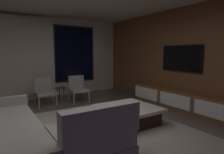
# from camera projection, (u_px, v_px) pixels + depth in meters

# --- Properties ---
(floor) EXTENTS (9.20, 9.20, 0.00)m
(floor) POSITION_uv_depth(u_px,v_px,m) (85.00, 136.00, 3.46)
(floor) COLOR #564C44
(back_wall_with_window) EXTENTS (6.60, 0.30, 2.70)m
(back_wall_with_window) POSITION_uv_depth(u_px,v_px,m) (35.00, 57.00, 6.27)
(back_wall_with_window) COLOR beige
(back_wall_with_window) RESTS_ON floor
(media_wall) EXTENTS (0.12, 7.80, 2.70)m
(media_wall) POSITION_uv_depth(u_px,v_px,m) (192.00, 58.00, 4.95)
(media_wall) COLOR brown
(media_wall) RESTS_ON floor
(area_rug) EXTENTS (3.20, 3.80, 0.01)m
(area_rug) POSITION_uv_depth(u_px,v_px,m) (104.00, 133.00, 3.57)
(area_rug) COLOR #ADA391
(area_rug) RESTS_ON floor
(sectional_couch) EXTENTS (1.98, 2.50, 0.82)m
(sectional_couch) POSITION_uv_depth(u_px,v_px,m) (29.00, 134.00, 2.86)
(sectional_couch) COLOR gray
(sectional_couch) RESTS_ON floor
(coffee_table) EXTENTS (1.16, 1.16, 0.36)m
(coffee_table) POSITION_uv_depth(u_px,v_px,m) (128.00, 115.00, 4.07)
(coffee_table) COLOR #2F1E0E
(coffee_table) RESTS_ON floor
(book_stack_on_coffee_table) EXTENTS (0.25, 0.18, 0.05)m
(book_stack_on_coffee_table) POSITION_uv_depth(u_px,v_px,m) (132.00, 104.00, 4.17)
(book_stack_on_coffee_table) COLOR #75B79C
(book_stack_on_coffee_table) RESTS_ON coffee_table
(accent_chair_near_window) EXTENTS (0.58, 0.59, 0.78)m
(accent_chair_near_window) POSITION_uv_depth(u_px,v_px,m) (78.00, 87.00, 5.95)
(accent_chair_near_window) COLOR #B2ADA0
(accent_chair_near_window) RESTS_ON floor
(accent_chair_by_curtain) EXTENTS (0.57, 0.58, 0.78)m
(accent_chair_by_curtain) POSITION_uv_depth(u_px,v_px,m) (44.00, 90.00, 5.51)
(accent_chair_by_curtain) COLOR #B2ADA0
(accent_chair_by_curtain) RESTS_ON floor
(side_stool) EXTENTS (0.32, 0.32, 0.46)m
(side_stool) POSITION_uv_depth(u_px,v_px,m) (60.00, 90.00, 5.76)
(side_stool) COLOR #333338
(side_stool) RESTS_ON floor
(media_console) EXTENTS (0.46, 3.10, 0.52)m
(media_console) POSITION_uv_depth(u_px,v_px,m) (181.00, 101.00, 4.97)
(media_console) COLOR brown
(media_console) RESTS_ON floor
(mounted_tv) EXTENTS (0.05, 1.21, 0.70)m
(mounted_tv) POSITION_uv_depth(u_px,v_px,m) (181.00, 58.00, 5.10)
(mounted_tv) COLOR black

